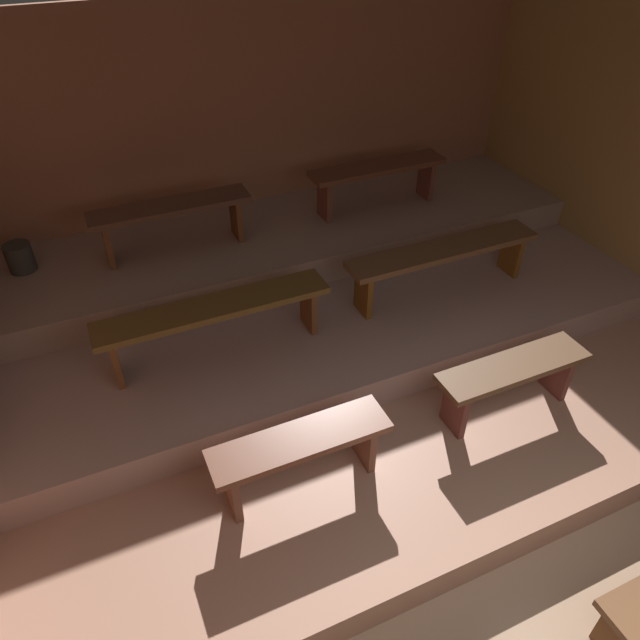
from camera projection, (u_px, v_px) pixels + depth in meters
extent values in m
cube|color=#9F7E63|center=(377.00, 429.00, 4.70)|extent=(6.52, 6.14, 0.08)
cube|color=#96593F|center=(255.00, 144.00, 5.79)|extent=(6.52, 0.06, 2.71)
cube|color=#A2735C|center=(342.00, 364.00, 5.07)|extent=(5.72, 4.04, 0.26)
cube|color=gray|center=(311.00, 298.00, 5.39)|extent=(5.72, 2.69, 0.26)
cube|color=gray|center=(283.00, 239.00, 5.71)|extent=(5.72, 1.35, 0.26)
cube|color=brown|center=(619.00, 639.00, 3.20)|extent=(0.05, 0.25, 0.40)
cube|color=brown|center=(300.00, 440.00, 3.68)|extent=(1.17, 0.31, 0.05)
cube|color=brown|center=(232.00, 488.00, 3.66)|extent=(0.05, 0.25, 0.40)
cube|color=brown|center=(365.00, 440.00, 3.97)|extent=(0.05, 0.25, 0.40)
cube|color=brown|center=(514.00, 367.00, 4.21)|extent=(1.17, 0.31, 0.05)
cube|color=brown|center=(455.00, 408.00, 4.20)|extent=(0.05, 0.25, 0.40)
cube|color=brown|center=(557.00, 372.00, 4.50)|extent=(0.05, 0.25, 0.40)
cube|color=brown|center=(214.00, 308.00, 4.34)|extent=(1.76, 0.31, 0.05)
cube|color=brown|center=(115.00, 358.00, 4.23)|extent=(0.05, 0.25, 0.40)
cube|color=brown|center=(309.00, 307.00, 4.73)|extent=(0.05, 0.25, 0.40)
cube|color=brown|center=(444.00, 250.00, 4.99)|extent=(1.76, 0.31, 0.05)
cube|color=brown|center=(363.00, 292.00, 4.89)|extent=(0.05, 0.25, 0.40)
cube|color=brown|center=(511.00, 253.00, 5.38)|extent=(0.05, 0.25, 0.40)
cube|color=brown|center=(170.00, 207.00, 5.06)|extent=(1.39, 0.31, 0.05)
cube|color=brown|center=(107.00, 243.00, 5.01)|extent=(0.05, 0.25, 0.40)
cube|color=brown|center=(236.00, 217.00, 5.38)|extent=(0.05, 0.25, 0.40)
cube|color=brown|center=(378.00, 167.00, 5.72)|extent=(1.39, 0.31, 0.05)
cube|color=brown|center=(324.00, 199.00, 5.67)|extent=(0.05, 0.25, 0.40)
cube|color=brown|center=(426.00, 179.00, 6.04)|extent=(0.05, 0.25, 0.40)
cylinder|color=#332D28|center=(20.00, 257.00, 4.97)|extent=(0.22, 0.22, 0.24)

